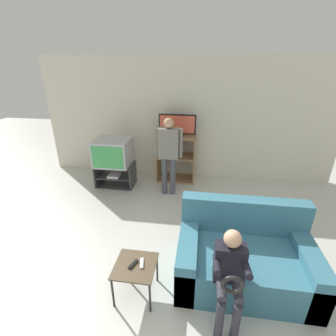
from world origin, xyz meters
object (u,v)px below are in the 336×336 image
Objects in this scene: television_flat at (177,126)px; couch at (244,257)px; person_seated_child at (230,272)px; television_main at (113,152)px; media_shelf at (176,158)px; tv_stand at (116,175)px; snack_table at (135,269)px; remote_control_black at (133,264)px; remote_control_white at (142,263)px; person_standing_adult at (169,150)px.

couch is (1.11, -2.62, -0.94)m from television_flat.
television_main is at bearing 128.37° from person_seated_child.
tv_stand is at bearing -159.33° from media_shelf.
television_main is 0.46× the size of couch.
person_seated_child is at bearing -51.74° from tv_stand.
television_flat is 3.36m from person_seated_child.
couch is at bearing -66.73° from media_shelf.
television_main reaches higher than snack_table.
remote_control_black is at bearing 172.21° from person_seated_child.
person_seated_child is at bearing -22.23° from remote_control_white.
remote_control_black and remote_control_white have the same top height.
person_standing_adult is (-0.09, -0.67, -0.31)m from television_flat.
media_shelf is 7.12× the size of remote_control_black.
remote_control_black is at bearing -66.24° from tv_stand.
couch is 0.69m from person_seated_child.
remote_control_black is at bearing -174.26° from remote_control_white.
television_main is 0.70× the size of media_shelf.
tv_stand is 0.51× the size of couch.
television_main is at bearing 171.02° from person_standing_adult.
couch reaches higher than remote_control_black.
remote_control_black is 0.09× the size of couch.
snack_table is at bearing 172.02° from person_seated_child.
remote_control_white is 1.23m from couch.
media_shelf is 2.26× the size of snack_table.
snack_table is at bearing -92.14° from television_flat.
person_seated_child is (0.95, -2.51, -0.31)m from person_standing_adult.
tv_stand is 0.78× the size of media_shelf.
person_standing_adult is (-0.04, 2.34, 0.50)m from remote_control_white.
television_main is 1.36m from media_shelf.
person_standing_adult reaches higher than television_main.
snack_table is 3.15× the size of remote_control_black.
tv_stand is 2.82m from remote_control_white.
person_standing_adult is (1.18, -0.20, 0.68)m from tv_stand.
person_standing_adult is (0.03, 2.37, 0.56)m from snack_table.
remote_control_white is at bearing -90.87° from television_flat.
tv_stand is 3.20m from couch.
remote_control_black is 1.00× the size of remote_control_white.
person_seated_child reaches higher than tv_stand.
remote_control_white is (0.09, 0.03, 0.00)m from remote_control_black.
couch is at bearing -58.40° from person_standing_adult.
remote_control_white is at bearing -90.63° from media_shelf.
media_shelf is at bearing 110.40° from remote_control_black.
snack_table is 1.02m from person_seated_child.
television_main is 0.92× the size of television_flat.
remote_control_black is 0.09m from remote_control_white.
person_seated_child is at bearing -74.50° from media_shelf.
remote_control_black reaches higher than snack_table.
person_standing_adult is at bearing -8.98° from television_main.
couch is at bearing -41.89° from television_main.
television_main is 2.83m from remote_control_white.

